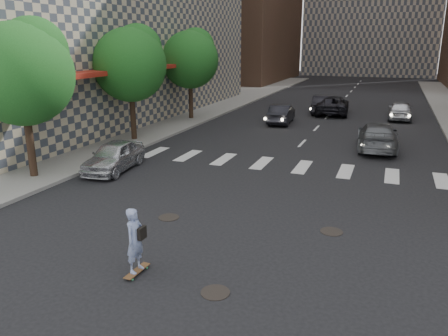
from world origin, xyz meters
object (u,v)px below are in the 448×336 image
object	(u,v)px
silver_sedan	(114,156)
traffic_car_e	(323,105)
tree_a	(24,69)
traffic_car_a	(281,114)
tree_c	(191,57)
traffic_car_b	(377,136)
skateboarder	(135,240)
traffic_car_c	(333,105)
traffic_car_d	(400,110)
tree_b	(132,61)

from	to	relation	value
silver_sedan	traffic_car_e	world-z (taller)	traffic_car_e
tree_a	traffic_car_a	bearing A→B (deg)	68.28
tree_c	traffic_car_e	world-z (taller)	tree_c
tree_a	traffic_car_b	xyz separation A→B (m)	(13.56, 10.86, -3.91)
skateboarder	traffic_car_b	xyz separation A→B (m)	(5.11, 16.39, -0.20)
tree_c	traffic_car_b	distance (m)	15.02
tree_a	skateboarder	bearing A→B (deg)	-33.19
silver_sedan	traffic_car_b	bearing A→B (deg)	31.06
skateboarder	traffic_car_e	size ratio (longest dim) A/B	0.40
traffic_car_c	traffic_car_d	distance (m)	5.23
traffic_car_d	traffic_car_c	bearing A→B (deg)	-9.50
traffic_car_a	traffic_car_e	xyz separation A→B (m)	(2.12, 5.64, 0.06)
traffic_car_b	tree_a	bearing A→B (deg)	34.72
traffic_car_a	traffic_car_e	bearing A→B (deg)	-114.96
silver_sedan	traffic_car_c	size ratio (longest dim) A/B	0.75
tree_a	traffic_car_d	distance (m)	26.54
tree_b	traffic_car_d	size ratio (longest dim) A/B	1.56
tree_b	traffic_car_e	world-z (taller)	tree_b
tree_c	tree_a	bearing A→B (deg)	-90.00
tree_a	traffic_car_e	bearing A→B (deg)	68.55
tree_b	traffic_car_c	bearing A→B (deg)	56.48
traffic_car_d	traffic_car_e	bearing A→B (deg)	-8.03
traffic_car_a	traffic_car_d	bearing A→B (deg)	-153.48
tree_c	skateboarder	size ratio (longest dim) A/B	3.70
silver_sedan	traffic_car_d	size ratio (longest dim) A/B	0.95
skateboarder	traffic_car_a	size ratio (longest dim) A/B	0.43
tree_c	traffic_car_a	bearing A→B (deg)	7.32
tree_c	tree_b	bearing A→B (deg)	-90.00
silver_sedan	traffic_car_c	distance (m)	21.54
tree_b	traffic_car_d	xyz separation A→B (m)	(14.79, 13.68, -3.93)
skateboarder	traffic_car_a	distance (m)	22.46
traffic_car_b	traffic_car_e	world-z (taller)	traffic_car_e
traffic_car_e	silver_sedan	bearing A→B (deg)	67.61
tree_b	traffic_car_a	size ratio (longest dim) A/B	1.59
skateboarder	traffic_car_e	world-z (taller)	skateboarder
traffic_car_b	traffic_car_e	distance (m)	12.56
tree_a	traffic_car_c	size ratio (longest dim) A/B	1.23
traffic_car_e	traffic_car_a	bearing A→B (deg)	64.46
traffic_car_a	tree_c	bearing A→B (deg)	2.99
tree_c	traffic_car_d	size ratio (longest dim) A/B	1.56
tree_b	tree_c	size ratio (longest dim) A/B	1.00
silver_sedan	traffic_car_d	world-z (taller)	traffic_car_d
tree_a	traffic_car_e	distance (m)	24.49
tree_b	traffic_car_c	size ratio (longest dim) A/B	1.23
tree_c	silver_sedan	xyz separation A→B (m)	(2.45, -13.78, -3.97)
traffic_car_b	traffic_car_e	size ratio (longest dim) A/B	1.12
skateboarder	traffic_car_c	bearing A→B (deg)	90.53
traffic_car_a	traffic_car_c	size ratio (longest dim) A/B	0.77
silver_sedan	traffic_car_b	distance (m)	14.08
traffic_car_b	traffic_car_e	xyz separation A→B (m)	(-4.72, 11.64, 0.01)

